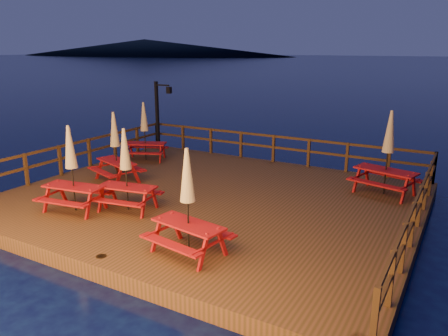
# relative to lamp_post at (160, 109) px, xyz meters

# --- Properties ---
(ground) EXTENTS (500.00, 500.00, 0.00)m
(ground) POSITION_rel_lamp_post_xyz_m (5.39, -4.55, -2.20)
(ground) COLOR black
(ground) RESTS_ON ground
(deck) EXTENTS (12.00, 10.00, 0.40)m
(deck) POSITION_rel_lamp_post_xyz_m (5.39, -4.55, -2.00)
(deck) COLOR #412F15
(deck) RESTS_ON ground
(deck_piles) EXTENTS (11.44, 9.44, 1.40)m
(deck_piles) POSITION_rel_lamp_post_xyz_m (5.39, -4.55, -2.50)
(deck_piles) COLOR #362311
(deck_piles) RESTS_ON ground
(railing) EXTENTS (11.80, 9.75, 1.10)m
(railing) POSITION_rel_lamp_post_xyz_m (5.39, -2.77, -1.03)
(railing) COLOR #362311
(railing) RESTS_ON deck
(lamp_post) EXTENTS (0.85, 0.18, 3.00)m
(lamp_post) POSITION_rel_lamp_post_xyz_m (0.00, 0.00, 0.00)
(lamp_post) COLOR black
(lamp_post) RESTS_ON deck
(headland_left) EXTENTS (180.00, 84.00, 9.00)m
(headland_left) POSITION_rel_lamp_post_xyz_m (-154.61, 185.45, 2.30)
(headland_left) COLOR black
(headland_left) RESTS_ON ground
(picnic_table_0) EXTENTS (1.90, 1.65, 2.43)m
(picnic_table_0) POSITION_rel_lamp_post_xyz_m (2.70, -7.44, -0.53)
(picnic_table_0) COLOR maroon
(picnic_table_0) RESTS_ON deck
(picnic_table_1) EXTENTS (1.85, 1.61, 2.34)m
(picnic_table_1) POSITION_rel_lamp_post_xyz_m (3.97, -6.68, -0.58)
(picnic_table_1) COLOR maroon
(picnic_table_1) RESTS_ON deck
(picnic_table_2) EXTENTS (1.89, 1.64, 2.42)m
(picnic_table_2) POSITION_rel_lamp_post_xyz_m (7.00, -8.07, -0.54)
(picnic_table_2) COLOR maroon
(picnic_table_2) RESTS_ON deck
(picnic_table_3) EXTENTS (2.06, 1.92, 2.35)m
(picnic_table_3) POSITION_rel_lamp_post_xyz_m (0.74, -1.98, -0.57)
(picnic_table_3) COLOR maroon
(picnic_table_3) RESTS_ON deck
(picnic_table_4) EXTENTS (2.16, 1.92, 2.63)m
(picnic_table_4) POSITION_rel_lamp_post_xyz_m (10.00, -1.63, -0.43)
(picnic_table_4) COLOR maroon
(picnic_table_4) RESTS_ON deck
(picnic_table_5) EXTENTS (2.02, 1.84, 2.39)m
(picnic_table_5) POSITION_rel_lamp_post_xyz_m (1.76, -4.74, -0.56)
(picnic_table_5) COLOR maroon
(picnic_table_5) RESTS_ON deck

